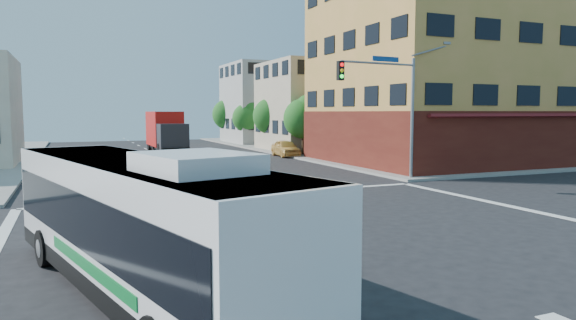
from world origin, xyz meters
name	(u,v)px	position (x,y,z in m)	size (l,w,h in m)	color
ground	(334,240)	(0.00, 0.00, 0.00)	(120.00, 120.00, 0.00)	black
sidewalk_ne	(455,144)	(35.00, 35.00, 0.07)	(50.00, 50.00, 0.15)	gray
corner_building_ne	(450,87)	(19.99, 18.48, 5.89)	(18.10, 15.44, 14.00)	#D0904A
building_east_near	(325,107)	(16.98, 33.98, 4.51)	(12.06, 10.06, 9.00)	#B7A88C
building_east_far	(275,104)	(16.98, 47.98, 5.01)	(12.06, 10.06, 10.00)	#9F9F9A
signal_mast_ne	(389,93)	(9.08, 10.62, 4.98)	(7.91, 1.13, 8.07)	gray
street_tree_a	(305,116)	(11.90, 27.92, 3.59)	(3.60, 3.60, 5.53)	#342112
street_tree_b	(272,114)	(11.90, 35.92, 3.75)	(3.80, 3.80, 5.79)	#342112
street_tree_c	(248,116)	(11.90, 43.92, 3.46)	(3.40, 3.40, 5.29)	#342112
street_tree_d	(228,113)	(11.90, 51.92, 3.88)	(4.00, 4.00, 6.03)	#342112
transit_bus	(137,223)	(-6.13, -2.55, 1.59)	(5.08, 11.21, 3.25)	black
box_truck	(166,133)	(1.16, 36.61, 1.94)	(2.73, 8.90, 3.99)	#232227
parked_car	(286,148)	(10.23, 28.34, 0.74)	(1.75, 4.35, 1.48)	#E1AC4E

